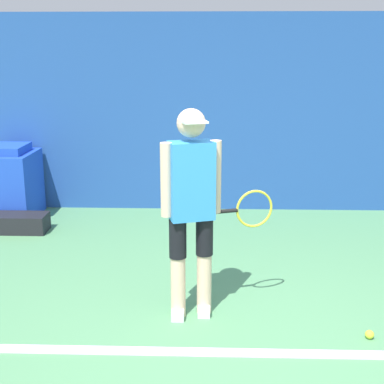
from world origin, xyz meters
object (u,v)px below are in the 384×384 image
(tennis_player, at_px, (193,204))
(tennis_ball, at_px, (369,334))
(equipment_bag, at_px, (16,223))
(covered_chair, at_px, (12,183))

(tennis_player, xyz_separation_m, tennis_ball, (1.34, -0.35, -0.90))
(tennis_player, height_order, equipment_bag, tennis_player)
(tennis_player, relative_size, equipment_bag, 2.26)
(equipment_bag, bearing_deg, tennis_ball, -33.77)
(tennis_player, relative_size, tennis_ball, 24.78)
(tennis_player, xyz_separation_m, covered_chair, (-2.41, 2.58, -0.49))
(tennis_player, bearing_deg, tennis_ball, -32.19)
(tennis_ball, height_order, covered_chair, covered_chair)
(tennis_player, distance_m, tennis_ball, 1.66)
(tennis_player, xyz_separation_m, equipment_bag, (-2.18, 2.00, -0.83))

